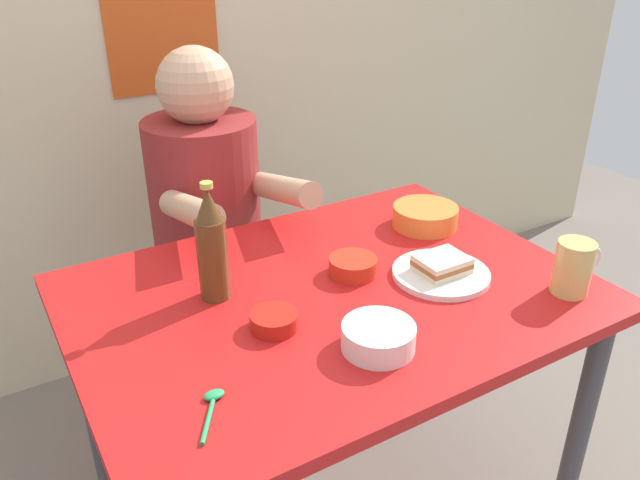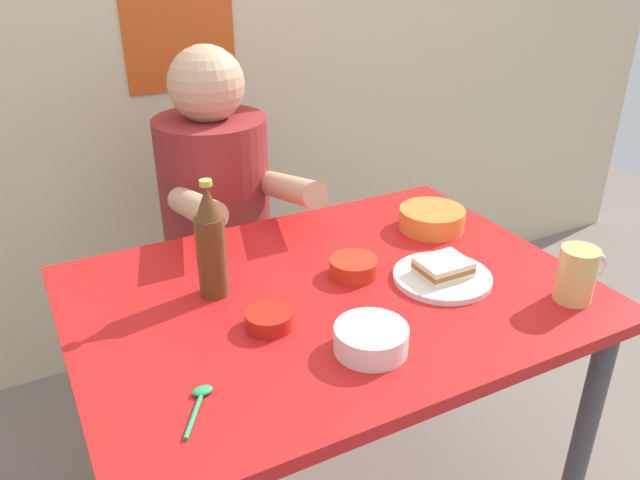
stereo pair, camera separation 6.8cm
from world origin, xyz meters
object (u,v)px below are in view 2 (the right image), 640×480
(dining_table, at_px, (330,326))
(rice_bowl_white, at_px, (371,338))
(plate_orange, at_px, (442,277))
(beer_mug, at_px, (577,274))
(stool, at_px, (224,307))
(person_seated, at_px, (216,188))
(sandwich, at_px, (443,267))
(beer_bottle, at_px, (211,244))

(dining_table, distance_m, rice_bowl_white, 0.26)
(plate_orange, xyz_separation_m, beer_mug, (0.20, -0.19, 0.05))
(stool, height_order, person_seated, person_seated)
(stool, xyz_separation_m, person_seated, (0.00, -0.01, 0.42))
(stool, height_order, rice_bowl_white, rice_bowl_white)
(rice_bowl_white, bearing_deg, sandwich, 27.71)
(beer_mug, bearing_deg, sandwich, 135.66)
(sandwich, height_order, beer_bottle, beer_bottle)
(stool, relative_size, beer_mug, 3.57)
(person_seated, height_order, plate_orange, person_seated)
(stool, distance_m, person_seated, 0.42)
(person_seated, relative_size, plate_orange, 3.27)
(beer_mug, bearing_deg, person_seated, 118.59)
(sandwich, bearing_deg, beer_bottle, 158.78)
(person_seated, xyz_separation_m, sandwich, (0.29, -0.70, 0.01))
(person_seated, bearing_deg, beer_mug, -61.41)
(beer_bottle, xyz_separation_m, rice_bowl_white, (0.19, -0.33, -0.09))
(sandwich, bearing_deg, plate_orange, 0.00)
(dining_table, height_order, beer_bottle, beer_bottle)
(stool, distance_m, beer_mug, 1.12)
(dining_table, relative_size, plate_orange, 5.00)
(stool, xyz_separation_m, rice_bowl_white, (0.01, -0.85, 0.42))
(sandwich, bearing_deg, beer_mug, -44.34)
(plate_orange, distance_m, beer_mug, 0.28)
(dining_table, bearing_deg, rice_bowl_white, -99.16)
(beer_bottle, bearing_deg, dining_table, -24.75)
(sandwich, height_order, rice_bowl_white, same)
(sandwich, xyz_separation_m, rice_bowl_white, (-0.28, -0.15, -0.00))
(plate_orange, relative_size, rice_bowl_white, 1.57)
(dining_table, distance_m, sandwich, 0.28)
(stool, distance_m, beer_bottle, 0.75)
(dining_table, height_order, beer_mug, beer_mug)
(dining_table, height_order, stool, dining_table)
(plate_orange, height_order, beer_bottle, beer_bottle)
(plate_orange, bearing_deg, beer_bottle, 158.78)
(plate_orange, xyz_separation_m, rice_bowl_white, (-0.28, -0.15, 0.02))
(rice_bowl_white, bearing_deg, dining_table, 80.84)
(plate_orange, xyz_separation_m, beer_bottle, (-0.47, 0.18, 0.11))
(beer_bottle, bearing_deg, stool, 70.85)
(person_seated, relative_size, beer_bottle, 2.75)
(dining_table, bearing_deg, beer_bottle, 155.25)
(dining_table, bearing_deg, beer_mug, -31.58)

